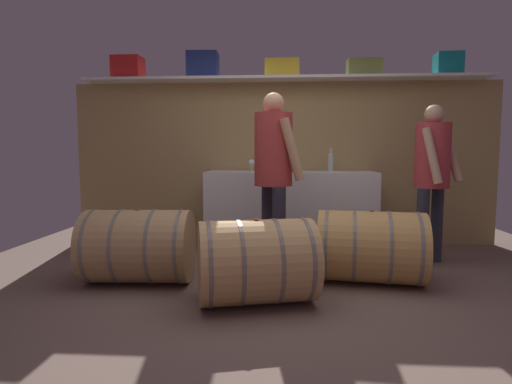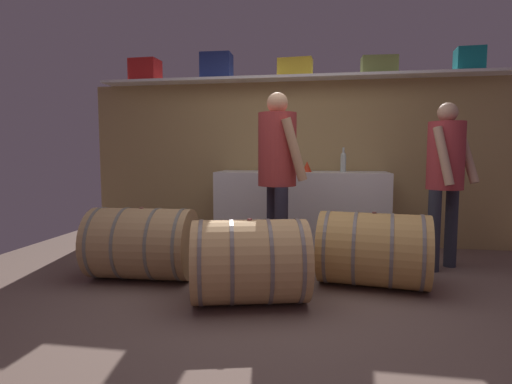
% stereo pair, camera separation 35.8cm
% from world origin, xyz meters
% --- Properties ---
extents(ground_plane, '(6.50, 7.47, 0.02)m').
position_xyz_m(ground_plane, '(0.00, 0.53, -0.01)').
color(ground_plane, '#6E584E').
extents(back_wall_panel, '(5.30, 0.10, 2.03)m').
position_xyz_m(back_wall_panel, '(0.00, 2.13, 1.01)').
color(back_wall_panel, '#A68955').
rests_on(back_wall_panel, ground).
extents(high_shelf_board, '(4.88, 0.40, 0.03)m').
position_xyz_m(high_shelf_board, '(0.00, 1.98, 2.05)').
color(high_shelf_board, white).
rests_on(high_shelf_board, back_wall_panel).
extents(toolcase_red, '(0.36, 0.28, 0.28)m').
position_xyz_m(toolcase_red, '(-1.92, 1.98, 2.20)').
color(toolcase_red, red).
rests_on(toolcase_red, high_shelf_board).
extents(toolcase_navy, '(0.38, 0.28, 0.31)m').
position_xyz_m(toolcase_navy, '(-0.98, 1.98, 2.22)').
color(toolcase_navy, navy).
rests_on(toolcase_navy, high_shelf_board).
extents(toolcase_yellow, '(0.42, 0.22, 0.22)m').
position_xyz_m(toolcase_yellow, '(-0.01, 1.98, 2.17)').
color(toolcase_yellow, yellow).
rests_on(toolcase_yellow, high_shelf_board).
extents(toolcase_olive, '(0.41, 0.22, 0.21)m').
position_xyz_m(toolcase_olive, '(0.97, 1.98, 2.16)').
color(toolcase_olive, olive).
rests_on(toolcase_olive, high_shelf_board).
extents(toolcase_teal, '(0.31, 0.27, 0.26)m').
position_xyz_m(toolcase_teal, '(1.95, 1.98, 2.19)').
color(toolcase_teal, '#138085').
rests_on(toolcase_teal, high_shelf_board).
extents(work_cabinet, '(1.99, 0.62, 0.93)m').
position_xyz_m(work_cabinet, '(0.10, 1.76, 0.46)').
color(work_cabinet, silver).
rests_on(work_cabinet, ground).
extents(wine_bottle_clear, '(0.07, 0.07, 0.28)m').
position_xyz_m(wine_bottle_clear, '(0.58, 1.79, 1.05)').
color(wine_bottle_clear, '#B3C0B5').
rests_on(wine_bottle_clear, work_cabinet).
extents(wine_glass, '(0.08, 0.08, 0.14)m').
position_xyz_m(wine_glass, '(-0.38, 1.91, 1.03)').
color(wine_glass, white).
rests_on(wine_glass, work_cabinet).
extents(red_funnel, '(0.11, 0.11, 0.12)m').
position_xyz_m(red_funnel, '(0.16, 1.73, 0.99)').
color(red_funnel, red).
rests_on(red_funnel, work_cabinet).
extents(wine_barrel_near, '(1.00, 0.75, 0.65)m').
position_xyz_m(wine_barrel_near, '(0.79, 0.50, 0.32)').
color(wine_barrel_near, tan).
rests_on(wine_barrel_near, ground).
extents(wine_barrel_far, '(0.95, 0.69, 0.66)m').
position_xyz_m(wine_barrel_far, '(-1.27, 0.37, 0.33)').
color(wine_barrel_far, tan).
rests_on(wine_barrel_far, ground).
extents(wine_barrel_flank, '(1.00, 0.83, 0.65)m').
position_xyz_m(wine_barrel_flank, '(-0.19, -0.08, 0.32)').
color(wine_barrel_flank, tan).
rests_on(wine_barrel_flank, ground).
extents(winemaker_pouring, '(0.52, 0.50, 1.63)m').
position_xyz_m(winemaker_pouring, '(1.53, 1.15, 1.00)').
color(winemaker_pouring, '#2C2E3B').
rests_on(winemaker_pouring, ground).
extents(visitor_tasting, '(0.49, 0.56, 1.72)m').
position_xyz_m(visitor_tasting, '(-0.08, 0.81, 1.05)').
color(visitor_tasting, '#2B2939').
rests_on(visitor_tasting, ground).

